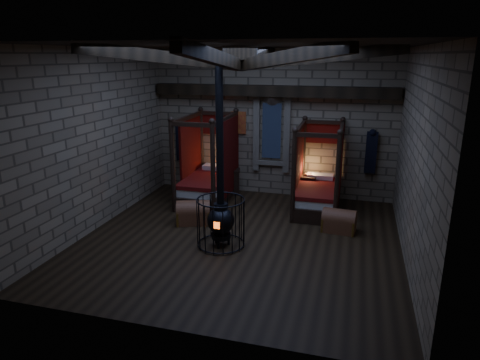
% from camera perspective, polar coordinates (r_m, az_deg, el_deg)
% --- Properties ---
extents(room, '(7.02, 7.02, 4.29)m').
position_cam_1_polar(room, '(9.03, 0.17, 14.60)').
color(room, black).
rests_on(room, ground).
extents(bed_left, '(1.24, 2.32, 2.41)m').
position_cam_1_polar(bed_left, '(12.23, -4.26, 0.06)').
color(bed_left, black).
rests_on(bed_left, ground).
extents(bed_right, '(1.18, 2.20, 2.28)m').
position_cam_1_polar(bed_right, '(11.61, 10.31, -1.24)').
color(bed_right, black).
rests_on(bed_right, ground).
extents(trunk_left, '(0.93, 0.75, 0.59)m').
position_cam_1_polar(trunk_left, '(10.65, -6.24, -4.40)').
color(trunk_left, brown).
rests_on(trunk_left, ground).
extents(trunk_right, '(0.81, 0.57, 0.56)m').
position_cam_1_polar(trunk_right, '(10.38, 13.06, -5.39)').
color(trunk_right, brown).
rests_on(trunk_right, ground).
extents(nightstand_left, '(0.56, 0.55, 0.91)m').
position_cam_1_polar(nightstand_left, '(12.79, -1.07, -0.16)').
color(nightstand_left, black).
rests_on(nightstand_left, ground).
extents(nightstand_right, '(0.49, 0.47, 0.81)m').
position_cam_1_polar(nightstand_right, '(12.30, 8.99, -1.07)').
color(nightstand_right, black).
rests_on(nightstand_right, ground).
extents(stove, '(1.05, 1.05, 4.05)m').
position_cam_1_polar(stove, '(9.25, -2.58, -5.10)').
color(stove, black).
rests_on(stove, ground).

